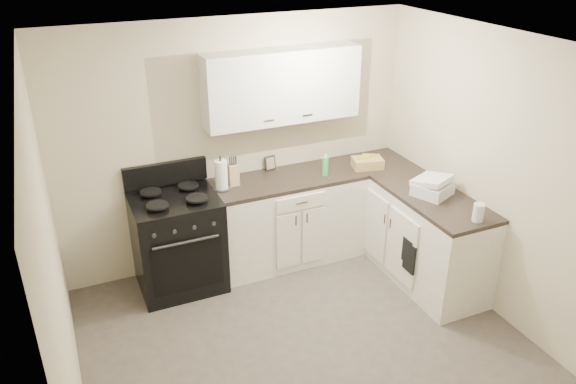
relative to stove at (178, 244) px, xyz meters
name	(u,v)px	position (x,y,z in m)	size (l,w,h in m)	color
floor	(314,356)	(0.75, -1.48, -0.46)	(3.60, 3.60, 0.00)	#473F38
ceiling	(322,53)	(0.75, -1.48, 2.04)	(3.60, 3.60, 0.00)	white
wall_back	(237,145)	(0.75, 0.32, 0.79)	(3.60, 3.60, 0.00)	beige
wall_right	(507,183)	(2.55, -1.48, 0.79)	(3.60, 3.60, 0.00)	beige
wall_left	(57,282)	(-1.05, -1.48, 0.79)	(3.60, 3.60, 0.00)	beige
base_cabinets_back	(288,220)	(1.17, 0.02, -0.01)	(1.55, 0.60, 0.90)	white
base_cabinets_right	(411,228)	(2.25, -0.63, -0.01)	(0.60, 1.90, 0.90)	white
countertop_back	(288,179)	(1.17, 0.02, 0.46)	(1.55, 0.60, 0.04)	black
countertop_right	(415,186)	(2.25, -0.63, 0.46)	(0.60, 1.90, 0.04)	black
upper_cabinets	(282,86)	(1.17, 0.18, 1.38)	(1.55, 0.30, 0.70)	silver
stove	(178,244)	(0.00, 0.00, 0.00)	(0.80, 0.69, 0.97)	black
knife_block	(234,175)	(0.61, 0.07, 0.58)	(0.10, 0.09, 0.21)	#D5BA83
paper_towel	(221,175)	(0.48, 0.04, 0.63)	(0.12, 0.12, 0.29)	white
soap_bottle	(325,166)	(1.54, -0.07, 0.58)	(0.06, 0.06, 0.19)	#45B553
picture_frame	(270,163)	(1.08, 0.28, 0.55)	(0.12, 0.02, 0.15)	black
wicker_basket	(367,163)	(2.03, -0.08, 0.53)	(0.31, 0.21, 0.10)	tan
countertop_grill	(433,189)	(2.25, -0.88, 0.54)	(0.32, 0.30, 0.12)	silver
glass_jar	(478,212)	(2.29, -1.46, 0.56)	(0.10, 0.10, 0.16)	silver
oven_mitt_near	(409,258)	(1.93, -1.07, -0.03)	(0.02, 0.17, 0.29)	black
oven_mitt_far	(407,251)	(1.93, -1.03, 0.02)	(0.02, 0.14, 0.24)	black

